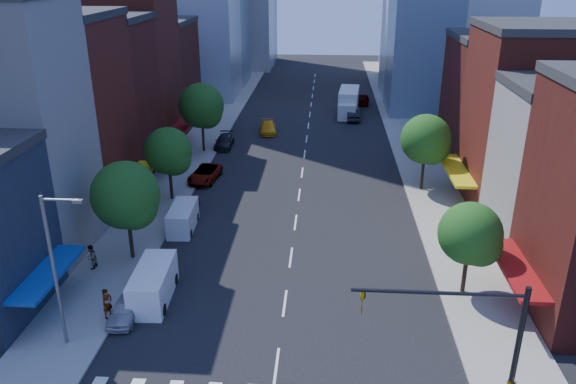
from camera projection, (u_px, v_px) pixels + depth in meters
The scene contains 28 objects.
ground at pixel (276, 366), 30.09m from camera, with size 220.00×220.00×0.00m, color black.
sidewalk_left at pixel (203, 141), 67.79m from camera, with size 5.00×120.00×0.15m, color gray.
sidewalk_right at pixel (412, 145), 66.18m from camera, with size 5.00×120.00×0.15m, color gray.
bldg_left_2 at pixel (50, 117), 47.33m from camera, with size 12.00×9.00×16.00m, color maroon.
bldg_left_3 at pixel (90, 100), 55.36m from camera, with size 12.00×8.00×15.00m, color #531714.
bldg_left_4 at pixel (119, 74), 62.83m from camera, with size 12.00×9.00×17.00m, color maroon.
bldg_left_5 at pixel (146, 76), 72.36m from camera, with size 12.00×10.00×13.00m, color #531714.
bldg_right_2 at pixel (544, 121), 48.05m from camera, with size 12.00×10.00×15.00m, color maroon.
bldg_right_3 at pixel (508, 105), 57.66m from camera, with size 12.00×10.00×13.00m, color #531714.
traffic_signal at pixel (500, 368), 23.72m from camera, with size 7.24×2.24×8.00m.
streetlight at pixel (56, 263), 29.77m from camera, with size 2.25×0.25×9.00m.
tree_left_near at pixel (128, 198), 39.06m from camera, with size 4.80×4.80×7.30m.
tree_left_mid at pixel (170, 153), 49.34m from camera, with size 4.20×4.20×6.65m.
tree_left_far at pixel (203, 108), 62.01m from camera, with size 5.00×5.00×7.75m.
tree_right_near at pixel (473, 236), 35.07m from camera, with size 4.00×4.00×6.20m.
tree_right_far at pixel (427, 141), 51.43m from camera, with size 4.60×4.60×7.20m.
parked_car_front at pixel (126, 308), 33.97m from camera, with size 1.54×3.82×1.30m, color #A8A8AD.
parked_car_second at pixel (184, 210), 47.49m from camera, with size 1.41×4.03×1.33m, color black.
parked_car_third at pixel (205, 174), 55.44m from camera, with size 2.37×5.13×1.43m, color #999999.
parked_car_rear at pixel (224, 141), 65.59m from camera, with size 1.93×4.75×1.38m, color black.
cargo_van_near at pixel (153, 285), 35.56m from camera, with size 2.39×5.37×2.24m.
cargo_van_far at pixel (183, 218), 45.15m from camera, with size 2.07×4.68×1.96m.
taxi at pixel (268, 128), 71.02m from camera, with size 1.92×4.73×1.37m, color #E59F0C.
traffic_car_oncoming at pixel (352, 114), 76.74m from camera, with size 1.69×4.86×1.60m, color black.
traffic_car_far at pixel (363, 99), 85.47m from camera, with size 1.82×4.51×1.54m, color #999999.
box_truck at pixel (348, 103), 79.35m from camera, with size 3.30×8.85×3.49m.
pedestrian_near at pixel (107, 304), 33.61m from camera, with size 0.71×0.47×1.94m, color #999999.
pedestrian_far at pixel (91, 257), 39.09m from camera, with size 0.86×0.67×1.77m, color #999999.
Camera 1 is at (2.30, -24.20, 20.06)m, focal length 35.00 mm.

